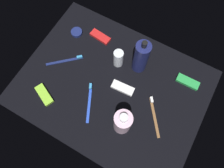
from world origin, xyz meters
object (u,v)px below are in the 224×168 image
(deodorant_stick, at_px, (118,58))
(snack_bar_green, at_px, (188,82))
(bodywash_bottle, at_px, (123,122))
(lotion_bottle, at_px, (141,57))
(toothbrush_navy, at_px, (67,60))
(snack_bar_red, at_px, (100,37))
(snack_bar_lime, at_px, (44,95))
(snack_bar_white, at_px, (123,88))
(cream_tin_left, at_px, (77,32))
(toothbrush_brown, at_px, (154,114))
(toothbrush_blue, at_px, (89,100))

(deodorant_stick, xyz_separation_m, snack_bar_green, (0.33, 0.07, -0.04))
(bodywash_bottle, bearing_deg, lotion_bottle, 102.74)
(toothbrush_navy, distance_m, snack_bar_red, 0.21)
(snack_bar_green, bearing_deg, toothbrush_navy, -162.07)
(toothbrush_navy, bearing_deg, snack_bar_red, 69.14)
(deodorant_stick, xyz_separation_m, snack_bar_red, (-0.15, 0.08, -0.04))
(snack_bar_lime, bearing_deg, snack_bar_white, 59.49)
(toothbrush_navy, xyz_separation_m, snack_bar_red, (0.07, 0.19, 0.00))
(bodywash_bottle, distance_m, snack_bar_white, 0.19)
(lotion_bottle, bearing_deg, snack_bar_white, -95.18)
(lotion_bottle, xyz_separation_m, bodywash_bottle, (0.06, -0.29, -0.01))
(cream_tin_left, bearing_deg, toothbrush_brown, -19.67)
(toothbrush_blue, xyz_separation_m, snack_bar_red, (-0.13, 0.31, 0.00))
(toothbrush_navy, height_order, toothbrush_blue, same)
(bodywash_bottle, xyz_separation_m, snack_bar_red, (-0.30, 0.34, -0.07))
(snack_bar_lime, bearing_deg, lotion_bottle, 72.72)
(snack_bar_lime, bearing_deg, snack_bar_red, 105.23)
(bodywash_bottle, height_order, snack_bar_white, bodywash_bottle)
(toothbrush_blue, xyz_separation_m, toothbrush_brown, (0.28, 0.08, 0.00))
(snack_bar_white, bearing_deg, bodywash_bottle, -67.02)
(toothbrush_navy, xyz_separation_m, cream_tin_left, (-0.04, 0.16, 0.00))
(toothbrush_navy, bearing_deg, bodywash_bottle, -20.66)
(snack_bar_white, xyz_separation_m, snack_bar_lime, (-0.29, -0.20, 0.00))
(snack_bar_lime, bearing_deg, snack_bar_green, 59.75)
(lotion_bottle, relative_size, snack_bar_white, 2.05)
(toothbrush_brown, xyz_separation_m, snack_bar_white, (-0.18, 0.04, 0.00))
(bodywash_bottle, bearing_deg, toothbrush_navy, 159.34)
(toothbrush_brown, relative_size, snack_bar_red, 1.45)
(lotion_bottle, relative_size, snack_bar_red, 2.05)
(bodywash_bottle, bearing_deg, snack_bar_red, 132.23)
(toothbrush_navy, height_order, snack_bar_lime, toothbrush_navy)
(toothbrush_brown, bearing_deg, bodywash_bottle, -131.64)
(snack_bar_green, bearing_deg, lotion_bottle, -171.11)
(toothbrush_blue, bearing_deg, deodorant_stick, 84.69)
(snack_bar_lime, bearing_deg, bodywash_bottle, 32.71)
(toothbrush_blue, relative_size, cream_tin_left, 2.95)
(toothbrush_navy, xyz_separation_m, snack_bar_white, (0.30, 0.01, 0.00))
(toothbrush_navy, distance_m, snack_bar_lime, 0.19)
(snack_bar_green, bearing_deg, snack_bar_red, 178.24)
(snack_bar_white, bearing_deg, deodorant_stick, 124.26)
(lotion_bottle, relative_size, deodorant_stick, 2.19)
(snack_bar_red, relative_size, snack_bar_white, 1.00)
(toothbrush_blue, bearing_deg, toothbrush_brown, 16.94)
(deodorant_stick, xyz_separation_m, toothbrush_blue, (-0.02, -0.23, -0.04))
(toothbrush_brown, relative_size, snack_bar_white, 1.45)
(lotion_bottle, bearing_deg, deodorant_stick, -160.91)
(toothbrush_brown, relative_size, snack_bar_green, 1.45)
(snack_bar_lime, bearing_deg, toothbrush_brown, 44.01)
(snack_bar_lime, xyz_separation_m, cream_tin_left, (-0.05, 0.35, 0.00))
(toothbrush_navy, bearing_deg, snack_bar_lime, -87.64)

